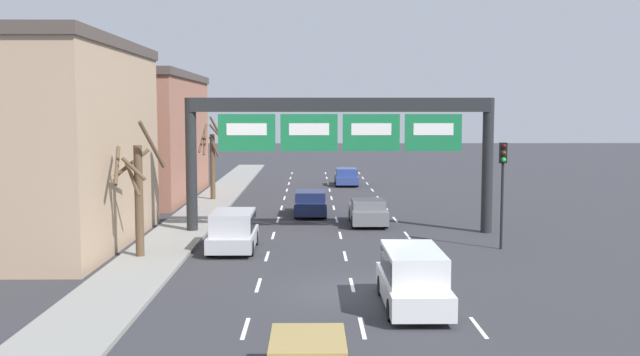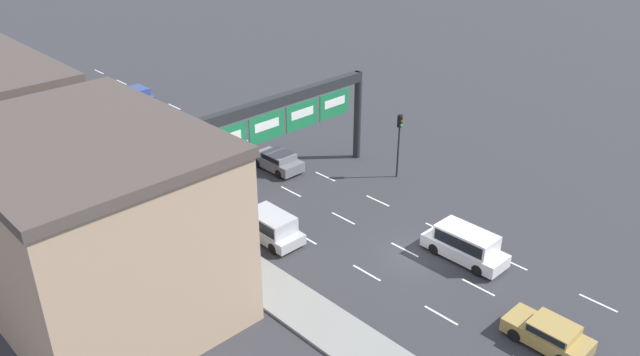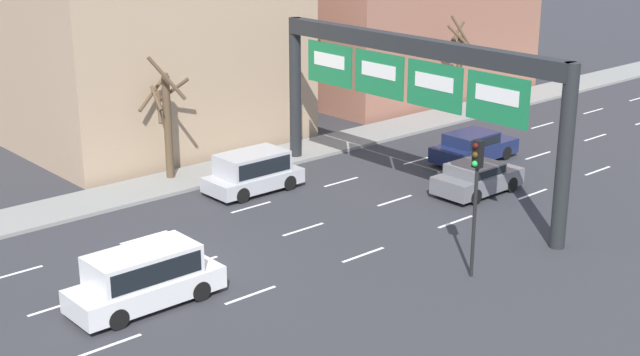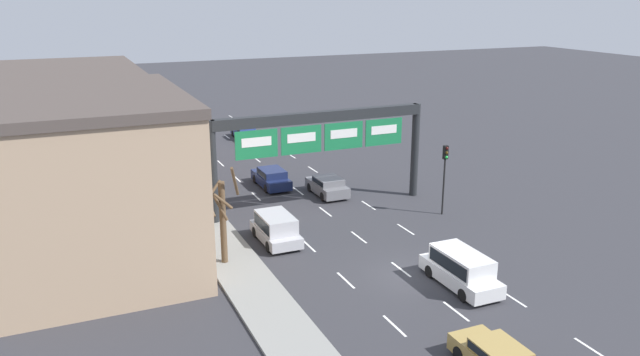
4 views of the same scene
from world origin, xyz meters
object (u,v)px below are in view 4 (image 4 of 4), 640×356
(tree_bare_closest, at_px, (222,215))
(traffic_light_near_gantry, at_px, (445,166))
(tree_bare_second, at_px, (166,139))
(car_grey, at_px, (327,185))
(sign_gantry, at_px, (321,135))
(suv_white, at_px, (461,268))
(car_blue, at_px, (245,131))
(suv_silver, at_px, (276,227))
(car_navy, at_px, (271,177))

(tree_bare_closest, bearing_deg, traffic_light_near_gantry, 7.44)
(tree_bare_second, bearing_deg, car_grey, -46.12)
(sign_gantry, bearing_deg, suv_white, -82.78)
(suv_white, height_order, traffic_light_near_gantry, traffic_light_near_gantry)
(car_blue, xyz_separation_m, traffic_light_near_gantry, (5.53, -27.04, 2.61))
(sign_gantry, bearing_deg, car_grey, 57.28)
(suv_white, relative_size, car_grey, 1.20)
(suv_silver, height_order, traffic_light_near_gantry, traffic_light_near_gantry)
(sign_gantry, relative_size, tree_bare_second, 2.74)
(sign_gantry, height_order, car_navy, sign_gantry)
(tree_bare_second, bearing_deg, car_blue, 46.57)
(car_navy, xyz_separation_m, tree_bare_second, (-6.62, 6.57, 2.19))
(suv_silver, height_order, tree_bare_closest, tree_bare_closest)
(traffic_light_near_gantry, distance_m, tree_bare_closest, 15.68)
(sign_gantry, relative_size, tree_bare_closest, 2.74)
(car_blue, bearing_deg, sign_gantry, -93.70)
(car_grey, bearing_deg, car_navy, 131.29)
(car_grey, xyz_separation_m, tree_bare_second, (-9.72, 10.11, 2.23))
(car_grey, distance_m, tree_bare_second, 14.20)
(traffic_light_near_gantry, height_order, tree_bare_second, tree_bare_second)
(car_grey, relative_size, tree_bare_second, 0.72)
(suv_white, bearing_deg, car_navy, 99.23)
(sign_gantry, height_order, tree_bare_closest, sign_gantry)
(car_navy, relative_size, tree_bare_closest, 0.81)
(car_blue, distance_m, car_grey, 20.20)
(sign_gantry, xyz_separation_m, tree_bare_closest, (-8.54, -6.33, -2.28))
(sign_gantry, relative_size, suv_silver, 3.67)
(suv_white, xyz_separation_m, tree_bare_closest, (-10.27, 7.30, 1.87))
(car_grey, bearing_deg, traffic_light_near_gantry, -51.85)
(suv_silver, bearing_deg, car_blue, 76.90)
(car_grey, bearing_deg, tree_bare_closest, -138.92)
(car_navy, xyz_separation_m, traffic_light_near_gantry, (8.47, -10.37, 2.60))
(sign_gantry, bearing_deg, suv_silver, -137.48)
(sign_gantry, distance_m, car_navy, 7.64)
(car_grey, bearing_deg, suv_silver, -132.86)
(sign_gantry, distance_m, traffic_light_near_gantry, 8.41)
(car_navy, distance_m, tree_bare_closest, 14.43)
(suv_white, bearing_deg, sign_gantry, 97.22)
(car_navy, distance_m, tree_bare_second, 9.58)
(sign_gantry, relative_size, car_blue, 3.75)
(car_navy, distance_m, traffic_light_near_gantry, 13.64)
(suv_silver, distance_m, car_grey, 9.54)
(sign_gantry, height_order, suv_white, sign_gantry)
(sign_gantry, distance_m, car_grey, 5.37)
(traffic_light_near_gantry, relative_size, tree_bare_closest, 0.85)
(sign_gantry, height_order, car_blue, sign_gantry)
(traffic_light_near_gantry, height_order, tree_bare_closest, tree_bare_closest)
(car_blue, relative_size, traffic_light_near_gantry, 0.87)
(suv_white, xyz_separation_m, car_grey, (-0.10, 16.17, -0.29))
(suv_silver, height_order, car_navy, suv_silver)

